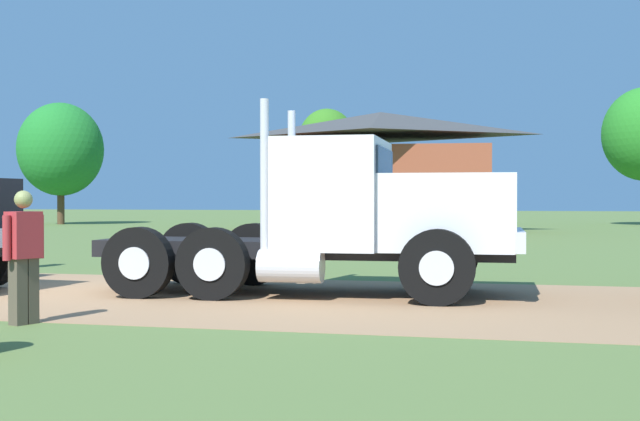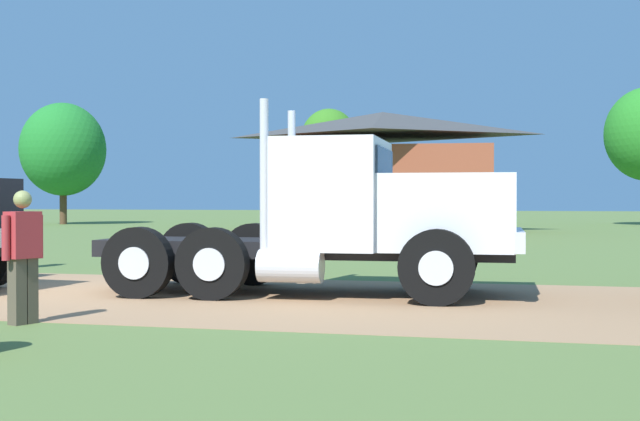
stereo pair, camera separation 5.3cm
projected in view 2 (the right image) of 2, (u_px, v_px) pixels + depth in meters
ground_plane at (59, 292)px, 14.43m from camera, size 200.00×200.00×0.00m
dirt_track at (59, 292)px, 14.43m from camera, size 120.00×6.42×0.01m
truck_foreground_white at (354, 218)px, 14.07m from camera, size 7.12×2.90×3.18m
visitor_by_barrel at (23, 252)px, 10.79m from camera, size 0.38×0.57×1.70m
visitor_far_side at (15, 227)px, 19.29m from camera, size 0.42×0.54×1.77m
shed_building at (383, 174)px, 41.83m from camera, size 11.53×7.76×5.87m
tree_left at (63, 149)px, 52.70m from camera, size 5.25×5.25×7.55m
tree_mid at (329, 141)px, 52.92m from camera, size 3.53×3.53×7.21m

